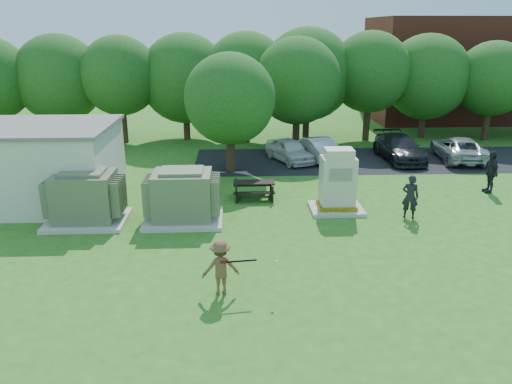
{
  "coord_description": "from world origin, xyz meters",
  "views": [
    {
      "loc": [
        -0.75,
        -13.74,
        7.14
      ],
      "look_at": [
        0.0,
        4.0,
        1.3
      ],
      "focal_mm": 35.0,
      "sensor_mm": 36.0,
      "label": 1
    }
  ],
  "objects_px": {
    "generator_cabinet": "(337,184)",
    "batter": "(221,267)",
    "person_by_generator": "(410,197)",
    "car_silver_b": "(458,148)",
    "transformer_left": "(85,198)",
    "car_white": "(290,150)",
    "transformer_right": "(183,197)",
    "car_silver_a": "(315,148)",
    "picnic_table": "(254,188)",
    "person_walking_right": "(491,172)",
    "car_dark": "(399,148)"
  },
  "relations": [
    {
      "from": "person_by_generator",
      "to": "car_silver_b",
      "type": "height_order",
      "value": "person_by_generator"
    },
    {
      "from": "picnic_table",
      "to": "person_walking_right",
      "type": "distance_m",
      "value": 10.77
    },
    {
      "from": "transformer_right",
      "to": "transformer_left",
      "type": "bearing_deg",
      "value": 180.0
    },
    {
      "from": "car_silver_a",
      "to": "car_silver_b",
      "type": "height_order",
      "value": "car_silver_b"
    },
    {
      "from": "transformer_right",
      "to": "batter",
      "type": "distance_m",
      "value": 5.91
    },
    {
      "from": "car_dark",
      "to": "transformer_left",
      "type": "bearing_deg",
      "value": -151.4
    },
    {
      "from": "transformer_left",
      "to": "person_walking_right",
      "type": "distance_m",
      "value": 17.54
    },
    {
      "from": "batter",
      "to": "car_silver_b",
      "type": "height_order",
      "value": "batter"
    },
    {
      "from": "car_white",
      "to": "person_by_generator",
      "type": "bearing_deg",
      "value": -89.72
    },
    {
      "from": "person_by_generator",
      "to": "transformer_right",
      "type": "bearing_deg",
      "value": 18.72
    },
    {
      "from": "batter",
      "to": "car_silver_a",
      "type": "relative_size",
      "value": 0.4
    },
    {
      "from": "car_white",
      "to": "car_silver_a",
      "type": "relative_size",
      "value": 0.94
    },
    {
      "from": "person_walking_right",
      "to": "generator_cabinet",
      "type": "bearing_deg",
      "value": -72.7
    },
    {
      "from": "person_walking_right",
      "to": "car_dark",
      "type": "xyz_separation_m",
      "value": [
        -2.25,
        6.0,
        -0.27
      ]
    },
    {
      "from": "transformer_left",
      "to": "generator_cabinet",
      "type": "bearing_deg",
      "value": 5.14
    },
    {
      "from": "generator_cabinet",
      "to": "picnic_table",
      "type": "height_order",
      "value": "generator_cabinet"
    },
    {
      "from": "transformer_right",
      "to": "car_silver_a",
      "type": "bearing_deg",
      "value": 54.94
    },
    {
      "from": "picnic_table",
      "to": "batter",
      "type": "xyz_separation_m",
      "value": [
        -1.25,
        -8.25,
        0.33
      ]
    },
    {
      "from": "picnic_table",
      "to": "car_silver_a",
      "type": "height_order",
      "value": "car_silver_a"
    },
    {
      "from": "generator_cabinet",
      "to": "batter",
      "type": "bearing_deg",
      "value": -124.82
    },
    {
      "from": "car_white",
      "to": "picnic_table",
      "type": "bearing_deg",
      "value": -131.92
    },
    {
      "from": "transformer_left",
      "to": "person_walking_right",
      "type": "xyz_separation_m",
      "value": [
        17.29,
        2.99,
        -0.0
      ]
    },
    {
      "from": "transformer_left",
      "to": "transformer_right",
      "type": "xyz_separation_m",
      "value": [
        3.7,
        0.0,
        0.0
      ]
    },
    {
      "from": "picnic_table",
      "to": "car_white",
      "type": "xyz_separation_m",
      "value": [
        2.24,
        6.38,
        0.16
      ]
    },
    {
      "from": "transformer_left",
      "to": "generator_cabinet",
      "type": "height_order",
      "value": "generator_cabinet"
    },
    {
      "from": "generator_cabinet",
      "to": "car_silver_a",
      "type": "bearing_deg",
      "value": 87.2
    },
    {
      "from": "generator_cabinet",
      "to": "car_white",
      "type": "bearing_deg",
      "value": 97.66
    },
    {
      "from": "person_walking_right",
      "to": "car_white",
      "type": "height_order",
      "value": "person_walking_right"
    },
    {
      "from": "car_white",
      "to": "person_walking_right",
      "type": "bearing_deg",
      "value": -57.51
    },
    {
      "from": "car_dark",
      "to": "car_silver_b",
      "type": "distance_m",
      "value": 3.36
    },
    {
      "from": "picnic_table",
      "to": "batter",
      "type": "relative_size",
      "value": 1.11
    },
    {
      "from": "person_by_generator",
      "to": "car_silver_b",
      "type": "distance_m",
      "value": 10.66
    },
    {
      "from": "transformer_left",
      "to": "generator_cabinet",
      "type": "xyz_separation_m",
      "value": [
        9.87,
        0.89,
        0.17
      ]
    },
    {
      "from": "car_dark",
      "to": "car_silver_b",
      "type": "bearing_deg",
      "value": -4.32
    },
    {
      "from": "person_walking_right",
      "to": "batter",
      "type": "bearing_deg",
      "value": -52.65
    },
    {
      "from": "transformer_right",
      "to": "picnic_table",
      "type": "height_order",
      "value": "transformer_right"
    },
    {
      "from": "car_white",
      "to": "car_dark",
      "type": "xyz_separation_m",
      "value": [
        6.25,
        0.05,
        0.05
      ]
    },
    {
      "from": "picnic_table",
      "to": "car_white",
      "type": "distance_m",
      "value": 6.77
    },
    {
      "from": "transformer_right",
      "to": "generator_cabinet",
      "type": "relative_size",
      "value": 1.15
    },
    {
      "from": "transformer_left",
      "to": "picnic_table",
      "type": "relative_size",
      "value": 1.67
    },
    {
      "from": "transformer_left",
      "to": "batter",
      "type": "height_order",
      "value": "transformer_left"
    },
    {
      "from": "transformer_left",
      "to": "car_white",
      "type": "bearing_deg",
      "value": 45.51
    },
    {
      "from": "generator_cabinet",
      "to": "batter",
      "type": "relative_size",
      "value": 1.61
    },
    {
      "from": "car_dark",
      "to": "transformer_right",
      "type": "bearing_deg",
      "value": -143.86
    },
    {
      "from": "picnic_table",
      "to": "person_by_generator",
      "type": "bearing_deg",
      "value": -23.4
    },
    {
      "from": "car_white",
      "to": "car_dark",
      "type": "relative_size",
      "value": 0.79
    },
    {
      "from": "person_by_generator",
      "to": "car_white",
      "type": "xyz_separation_m",
      "value": [
        -3.78,
        8.99,
        -0.24
      ]
    },
    {
      "from": "transformer_right",
      "to": "car_silver_a",
      "type": "distance_m",
      "value": 11.46
    },
    {
      "from": "person_by_generator",
      "to": "car_white",
      "type": "height_order",
      "value": "person_by_generator"
    },
    {
      "from": "person_by_generator",
      "to": "car_dark",
      "type": "relative_size",
      "value": 0.37
    }
  ]
}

